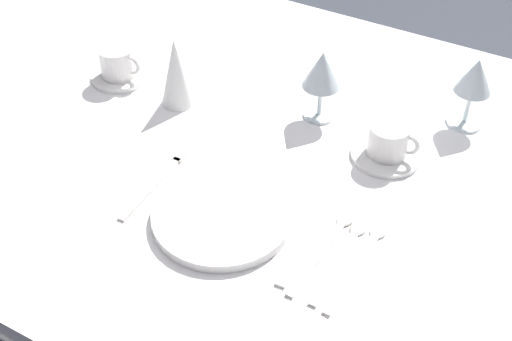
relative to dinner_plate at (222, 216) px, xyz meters
name	(u,v)px	position (x,y,z in m)	size (l,w,h in m)	color
dining_table	(264,179)	(-0.03, 0.21, -0.09)	(1.80, 1.11, 0.74)	white
dinner_plate	(222,216)	(0.00, 0.00, 0.00)	(0.24, 0.24, 0.02)	white
fork_outer	(159,179)	(-0.15, 0.03, -0.01)	(0.02, 0.22, 0.00)	beige
dinner_knife	(306,243)	(0.15, 0.02, -0.01)	(0.02, 0.22, 0.00)	beige
spoon_soup	(329,241)	(0.18, 0.04, -0.01)	(0.03, 0.22, 0.01)	beige
spoon_dessert	(345,250)	(0.21, 0.04, -0.01)	(0.03, 0.21, 0.01)	beige
spoon_tea	(363,255)	(0.24, 0.04, -0.01)	(0.03, 0.22, 0.01)	beige
saucer_left	(386,154)	(0.19, 0.30, 0.00)	(0.13, 0.13, 0.01)	white
coffee_cup_left	(389,140)	(0.19, 0.30, 0.03)	(0.10, 0.08, 0.06)	white
saucer_right	(120,76)	(-0.42, 0.26, 0.00)	(0.12, 0.12, 0.01)	white
coffee_cup_right	(118,62)	(-0.42, 0.26, 0.03)	(0.10, 0.08, 0.07)	white
wine_glass_centre	(475,79)	(0.29, 0.47, 0.10)	(0.07, 0.07, 0.15)	silver
wine_glass_right	(322,72)	(0.02, 0.35, 0.10)	(0.08, 0.08, 0.15)	silver
napkin_folded	(176,72)	(-0.26, 0.25, 0.07)	(0.07, 0.07, 0.15)	white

